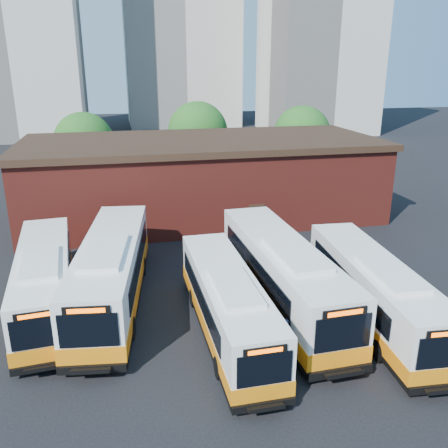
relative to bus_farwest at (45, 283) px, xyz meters
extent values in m
plane|color=black|center=(10.74, -5.44, -1.51)|extent=(220.00, 220.00, 0.00)
cube|color=white|center=(0.00, 0.04, 0.22)|extent=(3.55, 11.88, 2.78)
cube|color=orange|center=(0.00, 0.04, -0.58)|extent=(3.60, 11.94, 0.68)
cube|color=black|center=(0.00, 0.04, -1.07)|extent=(3.59, 11.93, 0.24)
cube|color=black|center=(0.53, -5.82, 0.49)|extent=(2.11, 0.25, 1.32)
cube|color=black|center=(0.54, -5.83, 1.30)|extent=(1.66, 0.21, 0.31)
cube|color=#FF5905|center=(0.54, -5.87, 1.30)|extent=(1.31, 0.14, 0.18)
cube|color=black|center=(0.54, -5.88, -1.07)|extent=(2.49, 0.36, 0.31)
cube|color=black|center=(0.56, -6.10, -0.97)|extent=(1.44, 0.50, 0.06)
cube|color=black|center=(0.58, -6.28, -0.91)|extent=(1.41, 0.17, 0.18)
cube|color=black|center=(-1.30, 0.31, 0.49)|extent=(0.88, 9.10, 1.02)
cube|color=black|center=(1.22, 0.54, 0.49)|extent=(0.88, 9.10, 1.02)
cube|color=white|center=(0.13, -1.42, 1.71)|extent=(2.06, 4.23, 0.21)
cylinder|color=black|center=(-0.82, -3.37, -1.02)|extent=(0.40, 1.00, 0.98)
cylinder|color=black|center=(1.42, -3.16, -1.02)|extent=(0.40, 1.00, 0.98)
cylinder|color=black|center=(-1.41, 3.04, -1.02)|extent=(0.40, 1.00, 0.98)
cylinder|color=black|center=(0.83, 3.25, -1.02)|extent=(0.40, 1.00, 0.98)
cube|color=white|center=(3.36, 0.04, 0.41)|extent=(4.43, 13.25, 3.09)
cube|color=orange|center=(3.36, 0.04, -0.48)|extent=(4.49, 13.31, 0.76)
cube|color=black|center=(3.36, 0.04, -1.02)|extent=(4.47, 13.30, 0.27)
cube|color=black|center=(2.51, -6.44, 0.71)|extent=(2.34, 0.37, 1.46)
cube|color=black|center=(2.51, -6.46, 1.61)|extent=(1.84, 0.30, 0.35)
cube|color=#FF5905|center=(2.50, -6.49, 1.61)|extent=(1.45, 0.21, 0.20)
cube|color=black|center=(2.50, -6.51, -1.02)|extent=(2.76, 0.51, 0.35)
cube|color=black|center=(2.47, -6.76, -0.91)|extent=(1.61, 0.61, 0.07)
cube|color=black|center=(2.44, -6.95, -0.84)|extent=(1.56, 0.25, 0.20)
cube|color=black|center=(2.02, 0.65, 0.71)|extent=(1.37, 10.07, 1.14)
cube|color=black|center=(4.81, 0.28, 0.71)|extent=(1.37, 10.07, 1.14)
cube|color=white|center=(3.15, -1.58, 2.07)|extent=(2.45, 4.76, 0.24)
cylinder|color=black|center=(1.64, -3.46, -0.97)|extent=(0.48, 1.12, 1.08)
cylinder|color=black|center=(4.12, -3.78, -0.97)|extent=(0.48, 1.12, 1.08)
cylinder|color=black|center=(2.56, 3.64, -0.97)|extent=(0.48, 1.12, 1.08)
cylinder|color=black|center=(5.05, 3.31, -0.97)|extent=(0.48, 1.12, 1.08)
cube|color=white|center=(8.59, -4.28, 0.16)|extent=(2.54, 11.30, 2.68)
cube|color=orange|center=(8.59, -4.28, -0.62)|extent=(2.59, 11.35, 0.66)
cube|color=black|center=(8.59, -4.28, -1.09)|extent=(2.58, 11.34, 0.23)
cube|color=black|center=(8.66, -9.94, 0.42)|extent=(2.04, 0.08, 1.27)
cube|color=black|center=(8.66, -9.95, 1.19)|extent=(1.60, 0.08, 0.30)
cube|color=#FF5905|center=(8.66, -9.98, 1.19)|extent=(1.27, 0.04, 0.17)
cube|color=black|center=(8.66, -10.00, -1.09)|extent=(2.40, 0.16, 0.30)
cube|color=black|center=(8.66, -10.21, -0.99)|extent=(1.37, 0.37, 0.06)
cube|color=black|center=(8.66, -10.38, -0.93)|extent=(1.36, 0.06, 0.17)
cube|color=black|center=(7.36, -3.92, 0.42)|extent=(0.16, 8.79, 0.99)
cube|color=black|center=(9.80, -3.89, 0.42)|extent=(0.16, 8.79, 0.99)
cube|color=white|center=(8.60, -5.69, 1.59)|extent=(1.68, 3.97, 0.21)
cylinder|color=black|center=(7.54, -7.48, -1.04)|extent=(0.31, 0.94, 0.94)
cylinder|color=black|center=(9.71, -7.46, -1.04)|extent=(0.31, 0.94, 0.94)
cylinder|color=black|center=(7.46, -1.29, -1.04)|extent=(0.31, 0.94, 0.94)
cylinder|color=black|center=(9.63, -1.26, -1.04)|extent=(0.31, 0.94, 0.94)
cube|color=white|center=(11.96, -2.22, 0.42)|extent=(3.21, 13.16, 3.11)
cube|color=orange|center=(11.96, -2.22, -0.48)|extent=(3.26, 13.22, 0.76)
cube|color=black|center=(11.96, -2.22, -1.02)|extent=(3.25, 13.21, 0.27)
cube|color=black|center=(12.18, -8.79, 0.72)|extent=(2.36, 0.14, 1.47)
cube|color=black|center=(12.18, -8.80, 1.63)|extent=(1.85, 0.13, 0.35)
cube|color=#FF5905|center=(12.18, -8.84, 1.63)|extent=(1.47, 0.07, 0.20)
cube|color=black|center=(12.18, -8.86, -1.02)|extent=(2.78, 0.24, 0.35)
cube|color=black|center=(12.19, -9.11, -0.91)|extent=(1.59, 0.47, 0.07)
cube|color=black|center=(12.20, -9.30, -0.83)|extent=(1.58, 0.10, 0.20)
cube|color=black|center=(10.53, -1.83, 0.72)|extent=(0.39, 10.20, 1.14)
cube|color=black|center=(13.37, -1.74, 0.72)|extent=(0.39, 10.20, 1.14)
cube|color=white|center=(12.02, -3.86, 2.09)|extent=(2.04, 4.64, 0.24)
cylinder|color=black|center=(10.83, -5.97, -0.97)|extent=(0.38, 1.10, 1.09)
cylinder|color=black|center=(13.34, -5.88, -0.97)|extent=(0.38, 1.10, 1.09)
cylinder|color=black|center=(10.59, 1.22, -0.97)|extent=(0.38, 1.10, 1.09)
cylinder|color=black|center=(13.11, 1.31, -0.97)|extent=(0.38, 1.10, 1.09)
cube|color=white|center=(15.85, -4.61, 0.22)|extent=(3.30, 11.86, 2.78)
cube|color=orange|center=(15.85, -4.61, -0.58)|extent=(3.35, 11.92, 0.68)
cube|color=black|center=(15.85, -4.61, -1.07)|extent=(3.34, 11.90, 0.24)
cube|color=black|center=(15.44, -10.48, 0.49)|extent=(2.12, 0.21, 1.32)
cube|color=black|center=(15.44, -10.49, 1.30)|extent=(1.66, 0.17, 0.31)
cube|color=#FF5905|center=(15.44, -10.53, 1.30)|extent=(1.32, 0.11, 0.18)
cube|color=black|center=(15.44, -10.54, -1.07)|extent=(2.49, 0.31, 0.31)
cube|color=black|center=(15.42, -10.76, -0.97)|extent=(1.44, 0.47, 0.06)
cube|color=black|center=(15.41, -10.94, -0.91)|extent=(1.42, 0.14, 0.18)
cube|color=black|center=(14.61, -4.13, 0.49)|extent=(0.68, 9.12, 1.03)
cube|color=black|center=(17.14, -4.31, 0.49)|extent=(0.68, 9.12, 1.03)
cube|color=white|center=(15.75, -6.07, 1.71)|extent=(1.97, 4.21, 0.21)
cylinder|color=black|center=(14.50, -7.84, -1.02)|extent=(0.38, 1.00, 0.98)
cylinder|color=black|center=(16.75, -8.00, -1.02)|extent=(0.38, 1.00, 0.98)
cylinder|color=black|center=(14.94, -1.41, -1.02)|extent=(0.38, 1.00, 0.98)
cylinder|color=black|center=(17.19, -1.57, -1.02)|extent=(0.38, 1.00, 0.98)
imported|color=black|center=(10.56, -6.87, -0.52)|extent=(0.67, 0.83, 1.98)
cube|color=maroon|center=(10.74, 14.56, 1.49)|extent=(28.00, 12.00, 6.00)
cube|color=black|center=(10.74, 14.56, 4.64)|extent=(28.60, 12.60, 0.50)
cube|color=black|center=(13.74, 8.53, -0.31)|extent=(1.20, 0.08, 2.40)
cylinder|color=#382314|center=(0.74, 26.56, -0.16)|extent=(0.36, 0.36, 2.70)
sphere|color=#17541B|center=(0.74, 26.56, 3.14)|extent=(6.00, 6.00, 6.00)
cylinder|color=#382314|center=(12.74, 28.56, -0.03)|extent=(0.36, 0.36, 2.95)
sphere|color=#17541B|center=(12.74, 28.56, 3.57)|extent=(6.56, 6.56, 6.56)
cylinder|color=#382314|center=(23.74, 25.56, -0.11)|extent=(0.36, 0.36, 2.81)
sphere|color=#17541B|center=(23.74, 25.56, 3.33)|extent=(6.24, 6.24, 6.24)
camera|label=1|loc=(4.21, -23.46, 10.62)|focal=38.00mm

